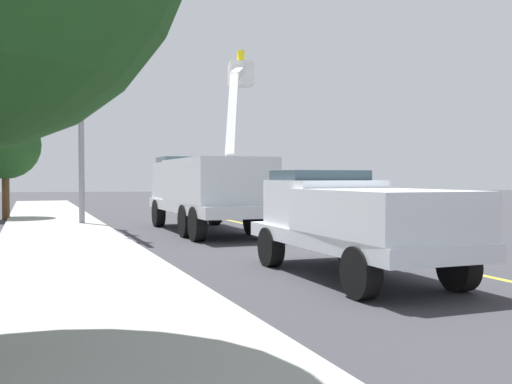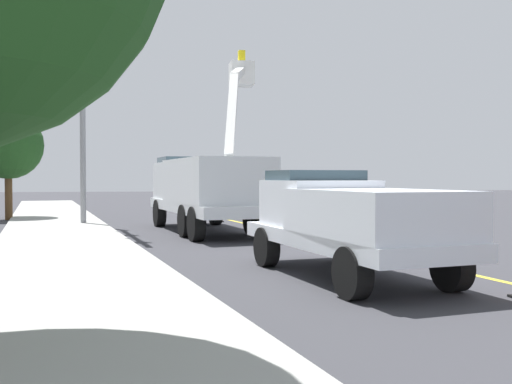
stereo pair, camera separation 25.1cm
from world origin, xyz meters
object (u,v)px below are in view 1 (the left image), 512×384
Objects in this scene: passing_minivan at (252,196)px; traffic_signal_mast at (85,82)px; utility_bucket_truck at (207,186)px; traffic_cone_mid_front at (217,213)px; service_pickup_truck at (354,219)px.

traffic_signal_mast reaches higher than passing_minivan.
passing_minivan is at bearing -20.47° from utility_bucket_truck.
traffic_cone_mid_front is at bearing -11.57° from utility_bucket_truck.
service_pickup_truck is 14.43m from traffic_cone_mid_front.
passing_minivan is at bearing -47.91° from traffic_signal_mast.
traffic_signal_mast reaches higher than service_pickup_truck.
passing_minivan is 4.60m from traffic_cone_mid_front.
service_pickup_truck is at bearing 175.88° from passing_minivan.
service_pickup_truck is (-10.03, -1.79, -0.49)m from utility_bucket_truck.
service_pickup_truck is 13.85m from traffic_signal_mast.
traffic_signal_mast is (11.71, 6.05, 4.25)m from service_pickup_truck.
traffic_cone_mid_front is (14.38, 0.90, -0.74)m from service_pickup_truck.
service_pickup_truck is at bearing -169.89° from utility_bucket_truck.
service_pickup_truck reaches higher than passing_minivan.
traffic_signal_mast reaches higher than traffic_cone_mid_front.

